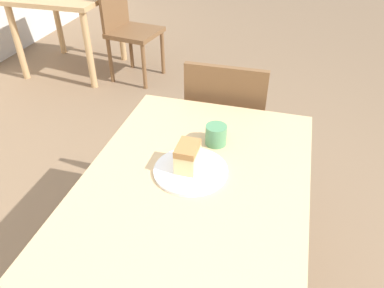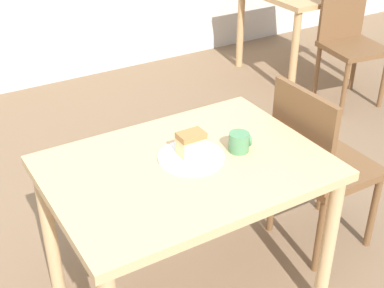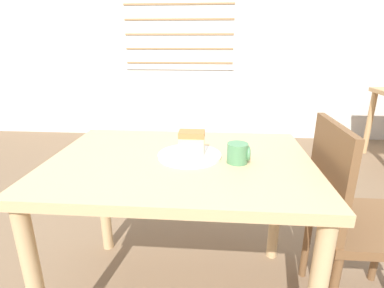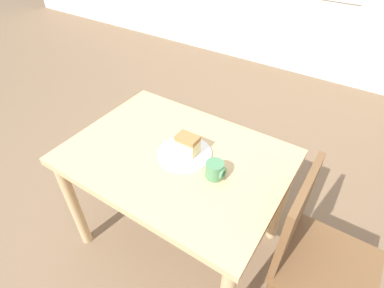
{
  "view_description": "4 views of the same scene",
  "coord_description": "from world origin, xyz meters",
  "px_view_note": "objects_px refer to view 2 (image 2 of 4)",
  "views": [
    {
      "loc": [
        -0.91,
        0.05,
        1.6
      ],
      "look_at": [
        0.14,
        0.34,
        0.82
      ],
      "focal_mm": 35.0,
      "sensor_mm": 36.0,
      "label": 1
    },
    {
      "loc": [
        -0.84,
        -1.22,
        1.87
      ],
      "look_at": [
        0.08,
        0.32,
        0.81
      ],
      "focal_mm": 50.0,
      "sensor_mm": 36.0,
      "label": 2
    },
    {
      "loc": [
        0.19,
        -0.85,
        1.2
      ],
      "look_at": [
        0.09,
        0.37,
        0.78
      ],
      "focal_mm": 28.0,
      "sensor_mm": 36.0,
      "label": 3
    },
    {
      "loc": [
        0.72,
        -0.57,
        1.74
      ],
      "look_at": [
        0.11,
        0.36,
        0.8
      ],
      "focal_mm": 28.0,
      "sensor_mm": 36.0,
      "label": 4
    }
  ],
  "objects_px": {
    "chair_near_window": "(318,162)",
    "cake_slice": "(191,143)",
    "dining_table_far": "(300,4)",
    "coffee_mug": "(240,142)",
    "plate": "(191,157)",
    "dining_table_near": "(186,186)",
    "chair_far_corner": "(349,39)"
  },
  "relations": [
    {
      "from": "chair_far_corner",
      "to": "coffee_mug",
      "type": "relative_size",
      "value": 9.78
    },
    {
      "from": "cake_slice",
      "to": "dining_table_near",
      "type": "bearing_deg",
      "value": -139.81
    },
    {
      "from": "dining_table_near",
      "to": "cake_slice",
      "type": "bearing_deg",
      "value": 40.19
    },
    {
      "from": "plate",
      "to": "cake_slice",
      "type": "xyz_separation_m",
      "value": [
        0.01,
        0.01,
        0.05
      ]
    },
    {
      "from": "dining_table_far",
      "to": "coffee_mug",
      "type": "height_order",
      "value": "coffee_mug"
    },
    {
      "from": "dining_table_far",
      "to": "coffee_mug",
      "type": "bearing_deg",
      "value": -136.37
    },
    {
      "from": "dining_table_near",
      "to": "dining_table_far",
      "type": "height_order",
      "value": "dining_table_near"
    },
    {
      "from": "cake_slice",
      "to": "chair_far_corner",
      "type": "bearing_deg",
      "value": 29.09
    },
    {
      "from": "coffee_mug",
      "to": "plate",
      "type": "bearing_deg",
      "value": 166.39
    },
    {
      "from": "coffee_mug",
      "to": "cake_slice",
      "type": "bearing_deg",
      "value": 162.04
    },
    {
      "from": "plate",
      "to": "coffee_mug",
      "type": "distance_m",
      "value": 0.21
    },
    {
      "from": "dining_table_near",
      "to": "coffee_mug",
      "type": "height_order",
      "value": "coffee_mug"
    },
    {
      "from": "chair_far_corner",
      "to": "chair_near_window",
      "type": "bearing_deg",
      "value": -131.26
    },
    {
      "from": "chair_near_window",
      "to": "chair_far_corner",
      "type": "distance_m",
      "value": 1.85
    },
    {
      "from": "dining_table_near",
      "to": "chair_near_window",
      "type": "xyz_separation_m",
      "value": [
        0.74,
        0.02,
        -0.14
      ]
    },
    {
      "from": "chair_near_window",
      "to": "coffee_mug",
      "type": "distance_m",
      "value": 0.58
    },
    {
      "from": "chair_near_window",
      "to": "plate",
      "type": "bearing_deg",
      "value": 89.42
    },
    {
      "from": "dining_table_far",
      "to": "coffee_mug",
      "type": "xyz_separation_m",
      "value": [
        -1.94,
        -1.85,
        0.17
      ]
    },
    {
      "from": "chair_near_window",
      "to": "cake_slice",
      "type": "xyz_separation_m",
      "value": [
        -0.7,
        0.02,
        0.3
      ]
    },
    {
      "from": "chair_far_corner",
      "to": "cake_slice",
      "type": "relative_size",
      "value": 8.32
    },
    {
      "from": "chair_near_window",
      "to": "cake_slice",
      "type": "distance_m",
      "value": 0.76
    },
    {
      "from": "plate",
      "to": "cake_slice",
      "type": "height_order",
      "value": "cake_slice"
    },
    {
      "from": "chair_far_corner",
      "to": "coffee_mug",
      "type": "bearing_deg",
      "value": -138.69
    },
    {
      "from": "chair_far_corner",
      "to": "plate",
      "type": "bearing_deg",
      "value": -142.21
    },
    {
      "from": "dining_table_near",
      "to": "cake_slice",
      "type": "xyz_separation_m",
      "value": [
        0.05,
        0.04,
        0.16
      ]
    },
    {
      "from": "dining_table_far",
      "to": "chair_far_corner",
      "type": "relative_size",
      "value": 0.93
    },
    {
      "from": "plate",
      "to": "cake_slice",
      "type": "relative_size",
      "value": 2.49
    },
    {
      "from": "chair_far_corner",
      "to": "coffee_mug",
      "type": "height_order",
      "value": "chair_far_corner"
    },
    {
      "from": "dining_table_far",
      "to": "chair_far_corner",
      "type": "height_order",
      "value": "chair_far_corner"
    },
    {
      "from": "dining_table_near",
      "to": "plate",
      "type": "relative_size",
      "value": 4.07
    },
    {
      "from": "dining_table_near",
      "to": "chair_near_window",
      "type": "distance_m",
      "value": 0.76
    },
    {
      "from": "cake_slice",
      "to": "chair_near_window",
      "type": "bearing_deg",
      "value": -1.72
    }
  ]
}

